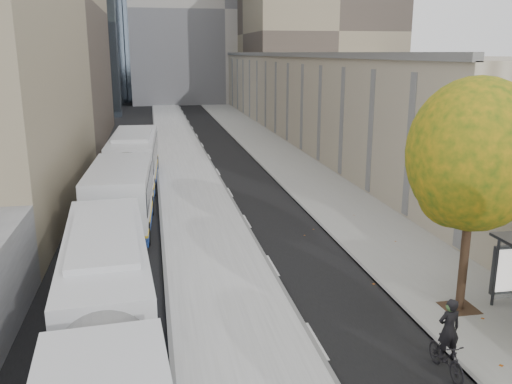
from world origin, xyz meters
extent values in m
cube|color=#ABABAB|center=(-3.88, 35.00, 0.07)|extent=(4.25, 150.00, 0.15)
cube|color=gray|center=(4.12, 35.00, 0.04)|extent=(4.75, 150.00, 0.08)
cube|color=gray|center=(15.50, 64.00, 4.00)|extent=(18.00, 92.00, 8.00)
cube|color=#A5A098|center=(6.00, 96.00, 15.00)|extent=(30.00, 18.00, 30.00)
cylinder|color=#312417|center=(3.60, 13.00, 1.70)|extent=(0.28, 0.28, 3.24)
sphere|color=#1D5112|center=(3.60, 13.00, 5.26)|extent=(4.20, 4.20, 4.20)
cube|color=silver|center=(-7.52, 10.64, 1.40)|extent=(3.55, 16.98, 2.81)
cube|color=black|center=(-7.52, 10.64, 1.92)|extent=(3.57, 16.31, 0.97)
cube|color=silver|center=(-7.54, 29.48, 1.57)|extent=(3.46, 18.92, 3.14)
cube|color=black|center=(-7.54, 29.48, 2.14)|extent=(3.49, 18.17, 1.09)
cube|color=#007A61|center=(-7.54, 20.10, 1.20)|extent=(1.99, 0.14, 1.21)
imported|color=black|center=(1.22, 9.72, 0.51)|extent=(0.52, 1.70, 1.02)
imported|color=black|center=(1.22, 9.72, 1.31)|extent=(0.63, 0.43, 1.71)
sphere|color=#4B783E|center=(1.22, 9.72, 1.95)|extent=(0.26, 0.26, 0.26)
imported|color=silver|center=(-8.06, 40.14, 0.67)|extent=(1.83, 4.02, 1.34)
camera|label=1|loc=(-6.17, -1.89, 8.32)|focal=38.00mm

